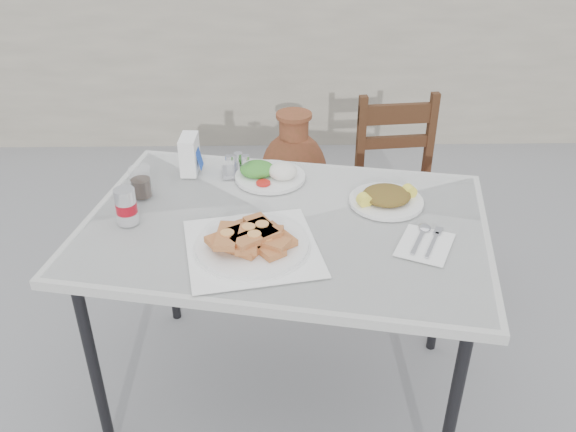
{
  "coord_description": "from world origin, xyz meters",
  "views": [
    {
      "loc": [
        -0.15,
        -1.68,
        1.85
      ],
      "look_at": [
        -0.12,
        0.08,
        0.79
      ],
      "focal_mm": 38.0,
      "sensor_mm": 36.0,
      "label": 1
    }
  ],
  "objects_px": {
    "soda_can": "(126,206)",
    "cola_glass": "(141,184)",
    "salad_rice_plate": "(269,173)",
    "terracotta_urn": "(294,172)",
    "napkin_holder": "(190,154)",
    "chair": "(399,191)",
    "salad_chopped_plate": "(386,198)",
    "pide_plate": "(252,238)",
    "cafe_table": "(285,234)",
    "condiment_caddy": "(238,167)"
  },
  "relations": [
    {
      "from": "terracotta_urn",
      "to": "napkin_holder",
      "type": "bearing_deg",
      "value": -113.33
    },
    {
      "from": "pide_plate",
      "to": "soda_can",
      "type": "height_order",
      "value": "soda_can"
    },
    {
      "from": "chair",
      "to": "napkin_holder",
      "type": "bearing_deg",
      "value": -159.32
    },
    {
      "from": "condiment_caddy",
      "to": "pide_plate",
      "type": "bearing_deg",
      "value": -82.25
    },
    {
      "from": "salad_chopped_plate",
      "to": "soda_can",
      "type": "distance_m",
      "value": 0.87
    },
    {
      "from": "salad_chopped_plate",
      "to": "chair",
      "type": "relative_size",
      "value": 0.29
    },
    {
      "from": "salad_chopped_plate",
      "to": "cola_glass",
      "type": "relative_size",
      "value": 2.35
    },
    {
      "from": "pide_plate",
      "to": "cola_glass",
      "type": "relative_size",
      "value": 4.25
    },
    {
      "from": "napkin_holder",
      "to": "chair",
      "type": "xyz_separation_m",
      "value": [
        0.9,
        0.45,
        -0.41
      ]
    },
    {
      "from": "salad_chopped_plate",
      "to": "salad_rice_plate",
      "type": "bearing_deg",
      "value": 154.89
    },
    {
      "from": "salad_chopped_plate",
      "to": "condiment_caddy",
      "type": "height_order",
      "value": "condiment_caddy"
    },
    {
      "from": "soda_can",
      "to": "condiment_caddy",
      "type": "relative_size",
      "value": 0.97
    },
    {
      "from": "cafe_table",
      "to": "napkin_holder",
      "type": "xyz_separation_m",
      "value": [
        -0.35,
        0.36,
        0.13
      ]
    },
    {
      "from": "chair",
      "to": "cafe_table",
      "type": "bearing_deg",
      "value": -130.08
    },
    {
      "from": "soda_can",
      "to": "cola_glass",
      "type": "xyz_separation_m",
      "value": [
        0.01,
        0.18,
        -0.01
      ]
    },
    {
      "from": "cola_glass",
      "to": "salad_rice_plate",
      "type": "bearing_deg",
      "value": 15.44
    },
    {
      "from": "salad_chopped_plate",
      "to": "condiment_caddy",
      "type": "bearing_deg",
      "value": 156.28
    },
    {
      "from": "chair",
      "to": "terracotta_urn",
      "type": "xyz_separation_m",
      "value": [
        -0.49,
        0.51,
        -0.16
      ]
    },
    {
      "from": "cola_glass",
      "to": "condiment_caddy",
      "type": "height_order",
      "value": "cola_glass"
    },
    {
      "from": "cafe_table",
      "to": "soda_can",
      "type": "distance_m",
      "value": 0.52
    },
    {
      "from": "salad_chopped_plate",
      "to": "condiment_caddy",
      "type": "distance_m",
      "value": 0.57
    },
    {
      "from": "pide_plate",
      "to": "salad_rice_plate",
      "type": "distance_m",
      "value": 0.46
    },
    {
      "from": "cafe_table",
      "to": "condiment_caddy",
      "type": "xyz_separation_m",
      "value": [
        -0.17,
        0.33,
        0.08
      ]
    },
    {
      "from": "cafe_table",
      "to": "terracotta_urn",
      "type": "xyz_separation_m",
      "value": [
        0.07,
        1.32,
        -0.44
      ]
    },
    {
      "from": "cafe_table",
      "to": "condiment_caddy",
      "type": "height_order",
      "value": "condiment_caddy"
    },
    {
      "from": "soda_can",
      "to": "chair",
      "type": "height_order",
      "value": "soda_can"
    },
    {
      "from": "pide_plate",
      "to": "napkin_holder",
      "type": "relative_size",
      "value": 3.25
    },
    {
      "from": "cola_glass",
      "to": "napkin_holder",
      "type": "relative_size",
      "value": 0.76
    },
    {
      "from": "soda_can",
      "to": "napkin_holder",
      "type": "bearing_deg",
      "value": 66.28
    },
    {
      "from": "salad_rice_plate",
      "to": "condiment_caddy",
      "type": "height_order",
      "value": "condiment_caddy"
    },
    {
      "from": "pide_plate",
      "to": "chair",
      "type": "xyz_separation_m",
      "value": [
        0.65,
        0.97,
        -0.38
      ]
    },
    {
      "from": "salad_rice_plate",
      "to": "terracotta_urn",
      "type": "height_order",
      "value": "salad_rice_plate"
    },
    {
      "from": "terracotta_urn",
      "to": "soda_can",
      "type": "bearing_deg",
      "value": -113.44
    },
    {
      "from": "soda_can",
      "to": "salad_chopped_plate",
      "type": "bearing_deg",
      "value": 7.46
    },
    {
      "from": "salad_chopped_plate",
      "to": "terracotta_urn",
      "type": "xyz_separation_m",
      "value": [
        -0.28,
        1.22,
        -0.52
      ]
    },
    {
      "from": "salad_chopped_plate",
      "to": "napkin_holder",
      "type": "xyz_separation_m",
      "value": [
        -0.7,
        0.25,
        0.05
      ]
    },
    {
      "from": "salad_chopped_plate",
      "to": "cola_glass",
      "type": "height_order",
      "value": "cola_glass"
    },
    {
      "from": "napkin_holder",
      "to": "condiment_caddy",
      "type": "relative_size",
      "value": 1.12
    },
    {
      "from": "salad_rice_plate",
      "to": "terracotta_urn",
      "type": "relative_size",
      "value": 0.4
    },
    {
      "from": "salad_rice_plate",
      "to": "soda_can",
      "type": "distance_m",
      "value": 0.55
    },
    {
      "from": "cafe_table",
      "to": "salad_rice_plate",
      "type": "distance_m",
      "value": 0.31
    },
    {
      "from": "cafe_table",
      "to": "terracotta_urn",
      "type": "bearing_deg",
      "value": 87.18
    },
    {
      "from": "cafe_table",
      "to": "cola_glass",
      "type": "relative_size",
      "value": 13.47
    },
    {
      "from": "soda_can",
      "to": "terracotta_urn",
      "type": "height_order",
      "value": "soda_can"
    },
    {
      "from": "chair",
      "to": "salad_chopped_plate",
      "type": "bearing_deg",
      "value": -111.77
    },
    {
      "from": "cola_glass",
      "to": "napkin_holder",
      "type": "height_order",
      "value": "napkin_holder"
    },
    {
      "from": "terracotta_urn",
      "to": "cola_glass",
      "type": "bearing_deg",
      "value": -116.14
    },
    {
      "from": "napkin_holder",
      "to": "salad_chopped_plate",
      "type": "bearing_deg",
      "value": -17.3
    },
    {
      "from": "soda_can",
      "to": "napkin_holder",
      "type": "distance_m",
      "value": 0.4
    },
    {
      "from": "chair",
      "to": "terracotta_urn",
      "type": "relative_size",
      "value": 1.37
    }
  ]
}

